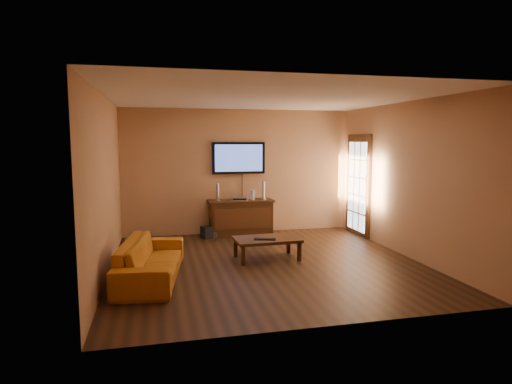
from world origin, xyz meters
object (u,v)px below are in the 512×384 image
object	(u,v)px
game_console	(252,195)
keyboard	(265,239)
media_console	(241,217)
television	(239,158)
coffee_table	(267,241)
sofa	(151,253)
speaker_left	(218,193)
subwoofer	(208,232)
av_receiver	(240,199)
speaker_right	(264,191)
bottle	(216,236)

from	to	relation	value
game_console	keyboard	size ratio (longest dim) A/B	0.56
media_console	television	distance (m)	1.29
television	coffee_table	bearing A→B (deg)	-88.14
coffee_table	sofa	distance (m)	2.03
speaker_left	subwoofer	size ratio (longest dim) A/B	1.47
av_receiver	keyboard	xyz separation A→B (m)	(0.02, -2.03, -0.42)
av_receiver	subwoofer	size ratio (longest dim) A/B	1.37
media_console	keyboard	distance (m)	2.07
speaker_right	subwoofer	distance (m)	1.48
speaker_right	bottle	world-z (taller)	speaker_right
media_console	speaker_right	world-z (taller)	speaker_right
game_console	subwoofer	world-z (taller)	game_console
game_console	television	bearing A→B (deg)	124.16
bottle	media_console	bearing A→B (deg)	34.95
television	bottle	size ratio (longest dim) A/B	6.24
media_console	speaker_right	xyz separation A→B (m)	(0.51, 0.01, 0.56)
av_receiver	bottle	distance (m)	1.00
media_console	television	size ratio (longest dim) A/B	1.21
media_console	coffee_table	size ratio (longest dim) A/B	1.24
av_receiver	keyboard	bearing A→B (deg)	-69.21
av_receiver	game_console	bearing A→B (deg)	31.20
av_receiver	sofa	bearing A→B (deg)	-105.42
television	keyboard	bearing A→B (deg)	-89.77
sofa	subwoofer	bearing A→B (deg)	-16.23
subwoofer	keyboard	world-z (taller)	keyboard
coffee_table	sofa	world-z (taller)	sofa
speaker_right	game_console	distance (m)	0.26
game_console	bottle	xyz separation A→B (m)	(-0.86, -0.44, -0.78)
subwoofer	keyboard	bearing A→B (deg)	-88.55
media_console	subwoofer	bearing A→B (deg)	-168.90
television	bottle	distance (m)	1.80
television	speaker_right	size ratio (longest dim) A/B	2.97
speaker_left	bottle	size ratio (longest dim) A/B	1.96
coffee_table	sofa	size ratio (longest dim) A/B	0.57
media_console	keyboard	xyz separation A→B (m)	(0.01, -2.07, -0.00)
keyboard	coffee_table	bearing A→B (deg)	59.44
game_console	keyboard	world-z (taller)	game_console
television	media_console	bearing A→B (deg)	-90.00
speaker_left	keyboard	xyz separation A→B (m)	(0.50, -2.10, -0.55)
media_console	av_receiver	distance (m)	0.42
av_receiver	subwoofer	world-z (taller)	av_receiver
media_console	sofa	bearing A→B (deg)	-125.36
av_receiver	bottle	size ratio (longest dim) A/B	1.83
television	sofa	xyz separation A→B (m)	(-1.85, -2.84, -1.27)
sofa	subwoofer	distance (m)	2.73
sofa	speaker_right	distance (m)	3.57
coffee_table	subwoofer	world-z (taller)	coffee_table
media_console	av_receiver	size ratio (longest dim) A/B	4.11
media_console	subwoofer	distance (m)	0.78
sofa	speaker_left	distance (m)	3.02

